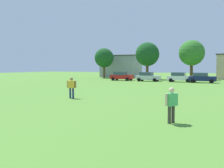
{
  "coord_description": "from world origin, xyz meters",
  "views": [
    {
      "loc": [
        9.08,
        -2.24,
        2.77
      ],
      "look_at": [
        4.04,
        8.4,
        1.98
      ],
      "focal_mm": 42.9,
      "sensor_mm": 36.0,
      "label": 1
    }
  ],
  "objects_px": {
    "tree_far_left": "(104,58)",
    "bystander_near_trees": "(72,86)",
    "parked_car_navy_3": "(202,78)",
    "adult_bystander": "(171,102)",
    "tree_far_right": "(192,53)",
    "parked_car_silver_1": "(148,77)",
    "tree_center": "(147,54)",
    "parked_car_red_0": "(121,76)",
    "parked_car_white_2": "(180,77)"
  },
  "relations": [
    {
      "from": "parked_car_silver_1",
      "to": "tree_center",
      "type": "height_order",
      "value": "tree_center"
    },
    {
      "from": "parked_car_red_0",
      "to": "parked_car_white_2",
      "type": "relative_size",
      "value": 1.0
    },
    {
      "from": "parked_car_red_0",
      "to": "tree_far_right",
      "type": "bearing_deg",
      "value": 36.4
    },
    {
      "from": "parked_car_white_2",
      "to": "tree_far_right",
      "type": "bearing_deg",
      "value": 85.67
    },
    {
      "from": "bystander_near_trees",
      "to": "tree_far_right",
      "type": "relative_size",
      "value": 0.23
    },
    {
      "from": "parked_car_silver_1",
      "to": "tree_far_right",
      "type": "distance_m",
      "value": 11.93
    },
    {
      "from": "parked_car_silver_1",
      "to": "tree_far_left",
      "type": "bearing_deg",
      "value": 146.54
    },
    {
      "from": "parked_car_red_0",
      "to": "adult_bystander",
      "type": "bearing_deg",
      "value": -63.09
    },
    {
      "from": "parked_car_red_0",
      "to": "parked_car_white_2",
      "type": "xyz_separation_m",
      "value": [
        11.07,
        0.14,
        0.0
      ]
    },
    {
      "from": "adult_bystander",
      "to": "parked_car_navy_3",
      "type": "distance_m",
      "value": 33.94
    },
    {
      "from": "parked_car_white_2",
      "to": "parked_car_navy_3",
      "type": "distance_m",
      "value": 3.91
    },
    {
      "from": "parked_car_white_2",
      "to": "tree_far_left",
      "type": "xyz_separation_m",
      "value": [
        -19.17,
        8.38,
        3.83
      ]
    },
    {
      "from": "adult_bystander",
      "to": "parked_car_red_0",
      "type": "relative_size",
      "value": 0.41
    },
    {
      "from": "parked_car_navy_3",
      "to": "tree_far_right",
      "type": "xyz_separation_m",
      "value": [
        -3.19,
        9.24,
        4.56
      ]
    },
    {
      "from": "parked_car_silver_1",
      "to": "tree_far_left",
      "type": "height_order",
      "value": "tree_far_left"
    },
    {
      "from": "tree_far_left",
      "to": "tree_far_right",
      "type": "xyz_separation_m",
      "value": [
        19.81,
        0.11,
        0.72
      ]
    },
    {
      "from": "bystander_near_trees",
      "to": "parked_car_navy_3",
      "type": "distance_m",
      "value": 28.44
    },
    {
      "from": "parked_car_red_0",
      "to": "tree_far_left",
      "type": "bearing_deg",
      "value": 133.54
    },
    {
      "from": "parked_car_red_0",
      "to": "tree_far_right",
      "type": "xyz_separation_m",
      "value": [
        11.71,
        8.63,
        4.56
      ]
    },
    {
      "from": "adult_bystander",
      "to": "parked_car_red_0",
      "type": "height_order",
      "value": "adult_bystander"
    },
    {
      "from": "parked_car_silver_1",
      "to": "parked_car_white_2",
      "type": "bearing_deg",
      "value": 5.46
    },
    {
      "from": "adult_bystander",
      "to": "tree_far_right",
      "type": "height_order",
      "value": "tree_far_right"
    },
    {
      "from": "parked_car_silver_1",
      "to": "parked_car_red_0",
      "type": "bearing_deg",
      "value": 175.78
    },
    {
      "from": "parked_car_silver_1",
      "to": "parked_car_white_2",
      "type": "height_order",
      "value": "same"
    },
    {
      "from": "adult_bystander",
      "to": "bystander_near_trees",
      "type": "xyz_separation_m",
      "value": [
        -10.07,
        6.41,
        0.04
      ]
    },
    {
      "from": "tree_center",
      "to": "parked_car_red_0",
      "type": "bearing_deg",
      "value": -113.35
    },
    {
      "from": "parked_car_navy_3",
      "to": "tree_far_left",
      "type": "height_order",
      "value": "tree_far_left"
    },
    {
      "from": "parked_car_red_0",
      "to": "parked_car_navy_3",
      "type": "bearing_deg",
      "value": -2.31
    },
    {
      "from": "parked_car_navy_3",
      "to": "adult_bystander",
      "type": "bearing_deg",
      "value": -85.64
    },
    {
      "from": "bystander_near_trees",
      "to": "parked_car_red_0",
      "type": "relative_size",
      "value": 0.42
    },
    {
      "from": "adult_bystander",
      "to": "parked_car_silver_1",
      "type": "xyz_separation_m",
      "value": [
        -12.09,
        34.05,
        -0.18
      ]
    },
    {
      "from": "parked_car_white_2",
      "to": "parked_car_silver_1",
      "type": "bearing_deg",
      "value": -174.54
    },
    {
      "from": "parked_car_silver_1",
      "to": "tree_center",
      "type": "relative_size",
      "value": 0.55
    },
    {
      "from": "tree_far_left",
      "to": "bystander_near_trees",
      "type": "bearing_deg",
      "value": -67.01
    },
    {
      "from": "tree_far_left",
      "to": "parked_car_white_2",
      "type": "bearing_deg",
      "value": -23.61
    },
    {
      "from": "parked_car_navy_3",
      "to": "bystander_near_trees",
      "type": "bearing_deg",
      "value": -105.27
    },
    {
      "from": "bystander_near_trees",
      "to": "tree_center",
      "type": "xyz_separation_m",
      "value": [
        -4.47,
        34.87,
        4.17
      ]
    },
    {
      "from": "adult_bystander",
      "to": "bystander_near_trees",
      "type": "bearing_deg",
      "value": -91.66
    },
    {
      "from": "tree_center",
      "to": "tree_far_right",
      "type": "height_order",
      "value": "tree_far_right"
    },
    {
      "from": "tree_far_left",
      "to": "parked_car_red_0",
      "type": "bearing_deg",
      "value": -46.46
    },
    {
      "from": "bystander_near_trees",
      "to": "tree_center",
      "type": "distance_m",
      "value": 35.4
    },
    {
      "from": "bystander_near_trees",
      "to": "parked_car_red_0",
      "type": "bearing_deg",
      "value": -85.96
    },
    {
      "from": "tree_far_left",
      "to": "tree_center",
      "type": "relative_size",
      "value": 0.89
    },
    {
      "from": "parked_car_silver_1",
      "to": "adult_bystander",
      "type": "bearing_deg",
      "value": -70.46
    },
    {
      "from": "tree_far_left",
      "to": "tree_center",
      "type": "bearing_deg",
      "value": -8.71
    },
    {
      "from": "parked_car_red_0",
      "to": "tree_far_left",
      "type": "distance_m",
      "value": 12.37
    },
    {
      "from": "parked_car_white_2",
      "to": "parked_car_navy_3",
      "type": "relative_size",
      "value": 1.0
    },
    {
      "from": "parked_car_red_0",
      "to": "tree_center",
      "type": "height_order",
      "value": "tree_center"
    },
    {
      "from": "adult_bystander",
      "to": "parked_car_silver_1",
      "type": "bearing_deg",
      "value": -129.66
    },
    {
      "from": "tree_center",
      "to": "tree_far_right",
      "type": "distance_m",
      "value": 8.95
    }
  ]
}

